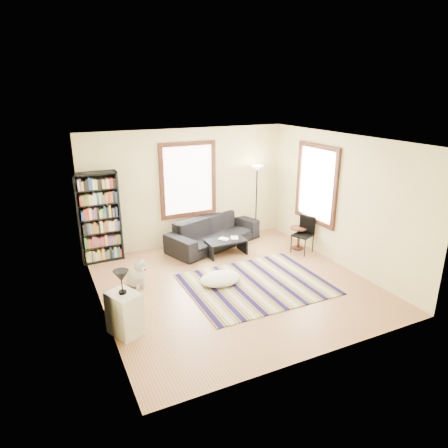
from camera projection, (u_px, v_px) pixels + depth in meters
name	position (u px, v px, depth m)	size (l,w,h in m)	color
floor	(235.00, 286.00, 7.88)	(5.00, 5.00, 0.10)	tan
ceiling	(236.00, 137.00, 6.94)	(5.00, 5.00, 0.10)	white
wall_back	(187.00, 187.00, 9.59)	(5.00, 0.10, 2.80)	beige
wall_front	(324.00, 270.00, 5.23)	(5.00, 0.10, 2.80)	beige
wall_left	(94.00, 238.00, 6.37)	(0.10, 5.00, 2.80)	beige
wall_right	(343.00, 201.00, 8.45)	(0.10, 5.00, 2.80)	beige
window_back	(188.00, 180.00, 9.45)	(1.20, 0.06, 1.60)	white
window_right	(317.00, 184.00, 9.04)	(0.06, 1.20, 1.60)	white
rug	(256.00, 284.00, 7.84)	(2.69, 2.15, 0.02)	#0F0C3C
sofa	(214.00, 232.00, 9.69)	(0.93, 2.39, 0.70)	black
bookshelf	(99.00, 218.00, 8.65)	(0.90, 0.30, 2.00)	black
coffee_table	(226.00, 247.00, 9.21)	(0.90, 0.50, 0.36)	black
book_a	(222.00, 240.00, 9.11)	(0.23, 0.17, 0.02)	beige
book_b	(231.00, 238.00, 9.25)	(0.17, 0.23, 0.02)	beige
floor_cushion	(220.00, 279.00, 7.86)	(0.83, 0.62, 0.21)	white
floor_lamp	(256.00, 202.00, 10.09)	(0.30, 0.30, 1.86)	black
side_table	(298.00, 238.00, 9.52)	(0.40, 0.40, 0.54)	#462311
folding_chair	(303.00, 235.00, 9.25)	(0.42, 0.40, 0.86)	black
white_cabinet	(125.00, 313.00, 6.18)	(0.38, 0.50, 0.70)	silver
table_lamp	(122.00, 282.00, 6.01)	(0.24, 0.24, 0.38)	black
dog	(135.00, 272.00, 7.70)	(0.43, 0.60, 0.60)	#B9B9B9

